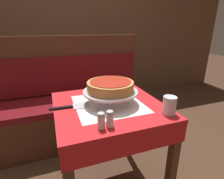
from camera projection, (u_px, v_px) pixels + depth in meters
dining_table_front at (109, 118)px, 1.17m from camera, size 0.69×0.69×0.74m
dining_table_rear at (61, 71)px, 2.45m from camera, size 0.67×0.67×0.75m
booth_bench at (73, 111)px, 1.95m from camera, size 1.67×0.53×1.13m
back_wall_panel at (68, 28)px, 2.70m from camera, size 6.00×0.04×2.40m
pizza_pan_stand at (110, 92)px, 1.13m from camera, size 0.35×0.35×0.09m
deep_dish_pizza at (110, 86)px, 1.11m from camera, size 0.30×0.30×0.06m
pizza_server at (71, 107)px, 1.09m from camera, size 0.25×0.09×0.01m
water_glass_near at (169, 105)px, 0.99m from camera, size 0.08×0.08×0.10m
salt_shaker at (101, 121)px, 0.85m from camera, size 0.04×0.04×0.08m
pepper_shaker at (110, 119)px, 0.87m from camera, size 0.04×0.04×0.09m
condiment_caddy at (61, 61)px, 2.31m from camera, size 0.14×0.14×0.16m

